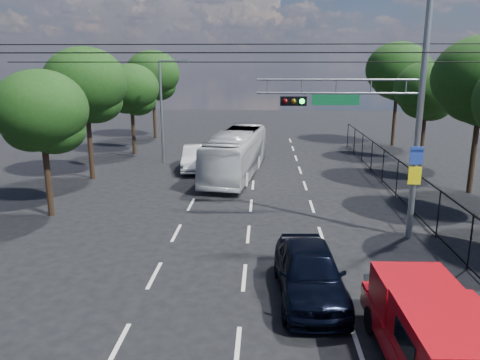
# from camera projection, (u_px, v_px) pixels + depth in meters

# --- Properties ---
(ground) EXTENTS (120.00, 120.00, 0.00)m
(ground) POSITION_uv_depth(u_px,v_px,m) (237.00, 349.00, 11.54)
(ground) COLOR black
(ground) RESTS_ON ground
(lane_markings) EXTENTS (6.12, 38.00, 0.01)m
(lane_markings) POSITION_uv_depth(u_px,v_px,m) (252.00, 194.00, 25.10)
(lane_markings) COLOR beige
(lane_markings) RESTS_ON ground
(signal_mast) EXTENTS (6.43, 0.39, 9.50)m
(signal_mast) POSITION_uv_depth(u_px,v_px,m) (388.00, 107.00, 17.74)
(signal_mast) COLOR slate
(signal_mast) RESTS_ON ground
(streetlight_left) EXTENTS (2.09, 0.22, 7.08)m
(streetlight_left) POSITION_uv_depth(u_px,v_px,m) (164.00, 106.00, 32.20)
(streetlight_left) COLOR slate
(streetlight_left) RESTS_ON ground
(utility_wires) EXTENTS (22.00, 5.04, 0.74)m
(utility_wires) POSITION_uv_depth(u_px,v_px,m) (250.00, 53.00, 18.33)
(utility_wires) COLOR black
(utility_wires) RESTS_ON ground
(fence_right) EXTENTS (0.06, 34.03, 2.00)m
(fence_right) POSITION_uv_depth(u_px,v_px,m) (407.00, 186.00, 22.70)
(fence_right) COLOR black
(fence_right) RESTS_ON ground
(tree_right_d) EXTENTS (4.32, 4.32, 7.02)m
(tree_right_d) POSITION_uv_depth(u_px,v_px,m) (427.00, 94.00, 31.12)
(tree_right_d) COLOR black
(tree_right_d) RESTS_ON ground
(tree_right_e) EXTENTS (5.28, 5.28, 8.58)m
(tree_right_e) POSITION_uv_depth(u_px,v_px,m) (398.00, 74.00, 38.59)
(tree_right_e) COLOR black
(tree_right_e) RESTS_ON ground
(tree_left_b) EXTENTS (4.08, 4.08, 6.63)m
(tree_left_b) POSITION_uv_depth(u_px,v_px,m) (42.00, 116.00, 20.58)
(tree_left_b) COLOR black
(tree_left_b) RESTS_ON ground
(tree_left_c) EXTENTS (4.80, 4.80, 7.80)m
(tree_left_c) POSITION_uv_depth(u_px,v_px,m) (86.00, 89.00, 27.19)
(tree_left_c) COLOR black
(tree_left_c) RESTS_ON ground
(tree_left_d) EXTENTS (4.20, 4.20, 6.83)m
(tree_left_d) POSITION_uv_depth(u_px,v_px,m) (132.00, 92.00, 35.09)
(tree_left_d) COLOR black
(tree_left_d) RESTS_ON ground
(tree_left_e) EXTENTS (4.92, 4.92, 7.99)m
(tree_left_e) POSITION_uv_depth(u_px,v_px,m) (153.00, 78.00, 42.65)
(tree_left_e) COLOR black
(tree_left_e) RESTS_ON ground
(red_pickup) EXTENTS (2.07, 5.31, 1.95)m
(red_pickup) POSITION_uv_depth(u_px,v_px,m) (431.00, 332.00, 10.42)
(red_pickup) COLOR black
(red_pickup) RESTS_ON ground
(navy_hatchback) EXTENTS (2.16, 4.88, 1.63)m
(navy_hatchback) POSITION_uv_depth(u_px,v_px,m) (310.00, 272.00, 13.94)
(navy_hatchback) COLOR black
(navy_hatchback) RESTS_ON ground
(white_bus) EXTENTS (3.70, 10.34, 2.82)m
(white_bus) POSITION_uv_depth(u_px,v_px,m) (236.00, 154.00, 28.91)
(white_bus) COLOR silver
(white_bus) RESTS_ON ground
(white_van) EXTENTS (2.06, 4.90, 1.58)m
(white_van) POSITION_uv_depth(u_px,v_px,m) (196.00, 158.00, 30.76)
(white_van) COLOR silver
(white_van) RESTS_ON ground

